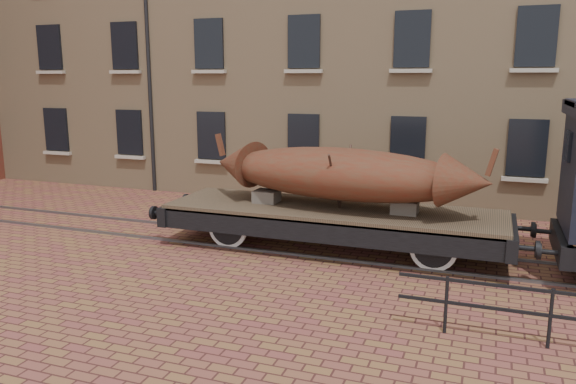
% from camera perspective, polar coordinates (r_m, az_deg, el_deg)
% --- Properties ---
extents(ground, '(90.00, 90.00, 0.00)m').
position_cam_1_polar(ground, '(14.16, 4.72, -5.94)').
color(ground, brown).
extents(warehouse_cream, '(40.00, 10.19, 14.00)m').
position_cam_1_polar(warehouse_cream, '(23.19, 19.65, 17.74)').
color(warehouse_cream, tan).
rests_on(warehouse_cream, ground).
extents(rail_track, '(30.00, 1.52, 0.06)m').
position_cam_1_polar(rail_track, '(14.15, 4.72, -5.83)').
color(rail_track, '#59595E').
rests_on(rail_track, ground).
extents(flatcar_wagon, '(9.34, 2.53, 1.41)m').
position_cam_1_polar(flatcar_wagon, '(13.93, 4.54, -2.47)').
color(flatcar_wagon, brown).
rests_on(flatcar_wagon, ground).
extents(iron_boat, '(7.15, 2.69, 1.69)m').
position_cam_1_polar(iron_boat, '(13.67, 5.32, 1.89)').
color(iron_boat, '#591E12').
rests_on(iron_boat, flatcar_wagon).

